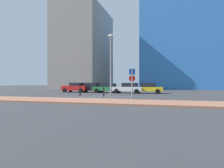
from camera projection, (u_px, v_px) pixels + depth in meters
ground_plane at (101, 97)px, 21.48m from camera, size 120.00×120.00×0.00m
sidewalk_brick at (79, 101)px, 16.05m from camera, size 40.00×3.61×0.14m
parked_car_red at (76, 87)px, 30.52m from camera, size 4.12×2.09×1.47m
parked_car_black at (92, 87)px, 30.21m from camera, size 4.23×2.12×1.47m
parked_car_green at (108, 88)px, 29.16m from camera, size 4.11×2.16×1.39m
parked_car_white at (128, 88)px, 28.09m from camera, size 4.18×2.05×1.46m
parked_car_yellow at (148, 88)px, 27.73m from camera, size 4.16×1.99×1.46m
parking_sign_post at (132, 80)px, 18.67m from camera, size 0.59×0.17×2.87m
parking_meter at (91, 87)px, 23.95m from camera, size 0.18×0.14×1.44m
street_lamp at (111, 60)px, 23.44m from camera, size 0.70×0.36×7.22m
traffic_bollard_near at (80, 91)px, 22.84m from camera, size 0.16×0.16×1.08m
traffic_bollard_mid at (104, 92)px, 21.51m from camera, size 0.16×0.16×0.98m
building_colorful_midrise at (178, 40)px, 46.50m from camera, size 16.52×12.50×22.81m
building_under_construction at (84, 50)px, 48.45m from camera, size 10.21×15.91×18.99m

